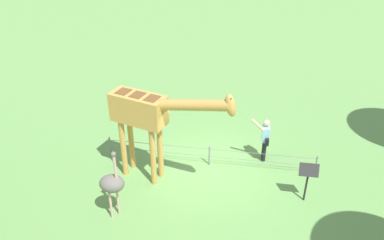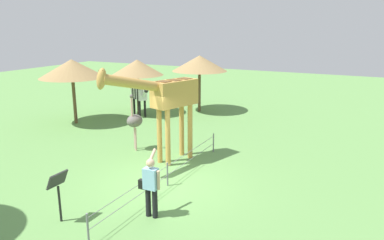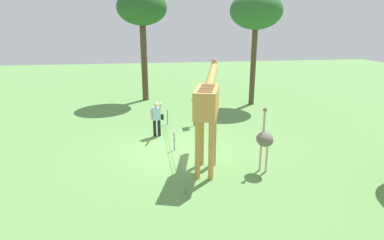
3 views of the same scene
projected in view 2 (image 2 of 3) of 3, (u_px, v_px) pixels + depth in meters
ground_plane at (164, 185)px, 11.44m from camera, size 60.00×60.00×0.00m
giraffe at (167, 98)px, 12.74m from camera, size 3.93×1.63×3.63m
visitor at (151, 184)px, 9.34m from camera, size 0.65×0.58×1.69m
zebra at (140, 95)px, 19.74m from camera, size 1.25×1.67×1.66m
ostrich at (135, 121)px, 14.38m from camera, size 0.70×0.56×2.25m
shade_hut_near at (200, 63)px, 20.52m from camera, size 3.07×3.07×3.17m
shade_hut_far at (137, 68)px, 19.92m from camera, size 2.82×2.82×3.00m
shade_hut_aside at (72, 69)px, 17.97m from camera, size 3.18×3.18×3.19m
info_sign at (58, 186)px, 9.09m from camera, size 0.56×0.21×1.32m
wire_fence at (167, 173)px, 11.29m from camera, size 7.05×0.05×0.75m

